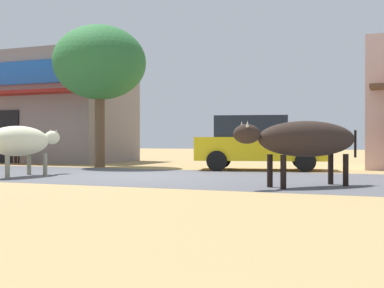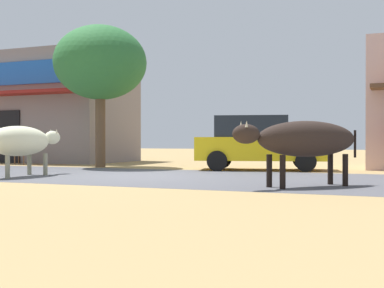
{
  "view_description": "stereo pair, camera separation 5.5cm",
  "coord_description": "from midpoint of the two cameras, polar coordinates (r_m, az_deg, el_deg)",
  "views": [
    {
      "loc": [
        6.2,
        -11.58,
        0.9
      ],
      "look_at": [
        1.42,
        0.29,
        0.81
      ],
      "focal_mm": 48.06,
      "sensor_mm": 36.0,
      "label": 1
    },
    {
      "loc": [
        6.26,
        -11.56,
        0.9
      ],
      "look_at": [
        1.42,
        0.29,
        0.81
      ],
      "focal_mm": 48.06,
      "sensor_mm": 36.0,
      "label": 2
    }
  ],
  "objects": [
    {
      "name": "cow_far_dark",
      "position": [
        10.16,
        12.56,
        0.49
      ],
      "size": [
        2.24,
        2.37,
        1.28
      ],
      "color": "#2D221D",
      "rests_on": "ground"
    },
    {
      "name": "storefront_left_cafe",
      "position": [
        22.83,
        -14.8,
        3.85
      ],
      "size": [
        6.05,
        4.95,
        4.55
      ],
      "color": "gray",
      "rests_on": "ground"
    },
    {
      "name": "parked_hatchback_car",
      "position": [
        15.76,
        7.48,
        0.18
      ],
      "size": [
        4.18,
        2.48,
        1.64
      ],
      "color": "gold",
      "rests_on": "ground"
    },
    {
      "name": "roadside_tree",
      "position": [
        17.68,
        -10.05,
        8.81
      ],
      "size": [
        3.1,
        3.1,
        4.75
      ],
      "color": "brown",
      "rests_on": "ground"
    },
    {
      "name": "cow_near_brown",
      "position": [
        13.44,
        -18.37,
        0.28
      ],
      "size": [
        0.78,
        2.68,
        1.26
      ],
      "color": "beige",
      "rests_on": "ground"
    },
    {
      "name": "asphalt_road",
      "position": [
        13.17,
        -6.1,
        -3.51
      ],
      "size": [
        72.0,
        5.75,
        0.0
      ],
      "primitive_type": "cube",
      "color": "#505056",
      "rests_on": "ground"
    },
    {
      "name": "cafe_chair_near_tree",
      "position": [
        20.38,
        -18.56,
        -0.71
      ],
      "size": [
        0.55,
        0.55,
        0.92
      ],
      "color": "brown",
      "rests_on": "ground"
    },
    {
      "name": "ground",
      "position": [
        13.17,
        -6.1,
        -3.52
      ],
      "size": [
        80.0,
        80.0,
        0.0
      ],
      "primitive_type": "plane",
      "color": "#A48654"
    }
  ]
}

